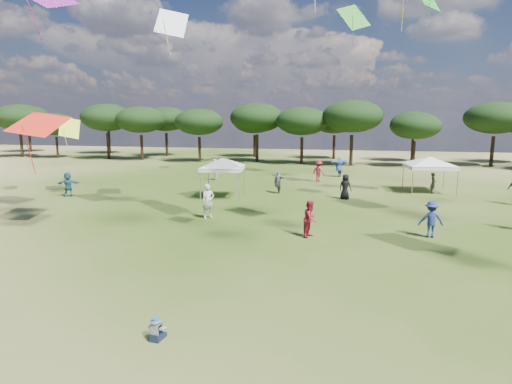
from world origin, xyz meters
TOP-DOWN VIEW (x-y plane):
  - tree_line at (2.39, 47.41)m, footprint 108.78×17.63m
  - tent_left at (-4.92, 20.79)m, footprint 5.49×5.49m
  - tent_right at (9.18, 26.58)m, footprint 6.51×6.51m
  - toddler at (-0.62, 2.01)m, footprint 0.40×0.44m
  - festival_crowd at (0.61, 23.70)m, footprint 30.72×23.06m

SIDE VIEW (x-z plane):
  - toddler at x=-0.62m, z-range -0.03..0.56m
  - festival_crowd at x=0.61m, z-range -0.08..1.84m
  - tent_right at x=9.18m, z-range 1.04..3.96m
  - tent_left at x=-4.92m, z-range 1.10..4.14m
  - tree_line at x=2.39m, z-range 1.54..9.31m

